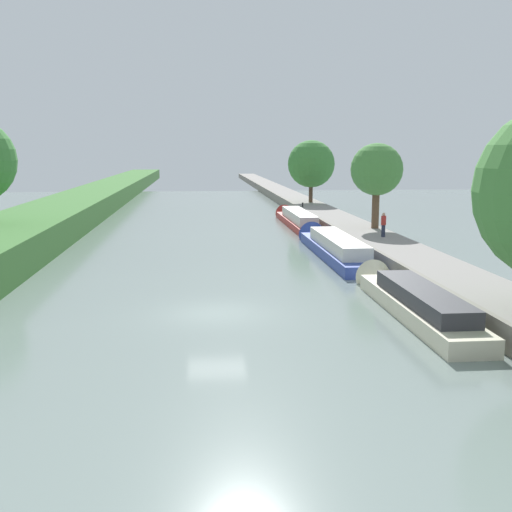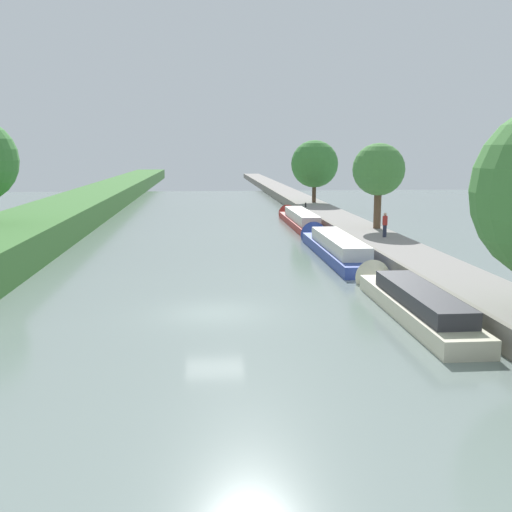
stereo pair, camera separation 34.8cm
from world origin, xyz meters
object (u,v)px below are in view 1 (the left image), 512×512
object	(u,v)px
narrowboat_cream	(412,300)
person_walking	(383,224)
narrowboat_blue	(333,246)
narrowboat_red	(297,219)
mooring_bollard_far	(303,205)

from	to	relation	value
narrowboat_cream	person_walking	xyz separation A→B (m)	(3.55, 16.07, 1.32)
narrowboat_blue	narrowboat_red	bearing A→B (deg)	89.25
mooring_bollard_far	person_walking	bearing A→B (deg)	-85.77
narrowboat_cream	narrowboat_red	world-z (taller)	narrowboat_red
narrowboat_red	mooring_bollard_far	size ratio (longest dim) A/B	36.38
narrowboat_blue	mooring_bollard_far	xyz separation A→B (m)	(2.04, 24.06, 0.63)
narrowboat_red	mooring_bollard_far	distance (m)	7.78
narrowboat_blue	person_walking	distance (m)	4.12
narrowboat_blue	person_walking	bearing A→B (deg)	18.07
mooring_bollard_far	narrowboat_blue	bearing A→B (deg)	-94.84
narrowboat_red	person_walking	world-z (taller)	person_walking
narrowboat_blue	mooring_bollard_far	world-z (taller)	narrowboat_blue
narrowboat_cream	person_walking	distance (m)	16.51
narrowboat_blue	person_walking	world-z (taller)	person_walking
mooring_bollard_far	narrowboat_cream	bearing A→B (deg)	-92.73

